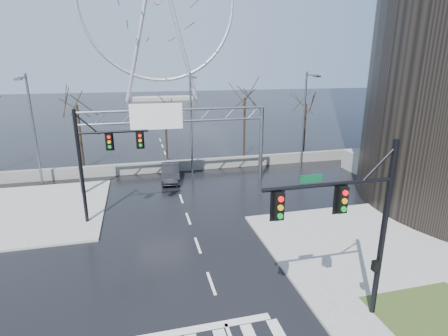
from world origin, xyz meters
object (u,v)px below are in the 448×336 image
object	(u,v)px
sign_gantry	(170,131)
signal_mast_near	(357,218)
car	(171,173)
signal_mast_far	(97,156)
ferris_wheel	(158,7)

from	to	relation	value
sign_gantry	signal_mast_near	bearing A→B (deg)	-73.81
sign_gantry	car	distance (m)	4.85
signal_mast_near	signal_mast_far	bearing A→B (deg)	130.26
signal_mast_far	car	bearing A→B (deg)	55.53
signal_mast_near	car	distance (m)	22.12
signal_mast_far	ferris_wheel	size ratio (longest dim) A/B	0.16
signal_mast_near	ferris_wheel	world-z (taller)	ferris_wheel
signal_mast_far	sign_gantry	size ratio (longest dim) A/B	0.49
signal_mast_far	ferris_wheel	bearing A→B (deg)	82.80
signal_mast_near	sign_gantry	xyz separation A→B (m)	(-5.52, 19.00, 0.31)
signal_mast_near	ferris_wheel	size ratio (longest dim) A/B	0.16
sign_gantry	car	bearing A→B (deg)	89.26
sign_gantry	ferris_wheel	world-z (taller)	ferris_wheel
ferris_wheel	car	size ratio (longest dim) A/B	10.68
signal_mast_far	car	world-z (taller)	signal_mast_far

